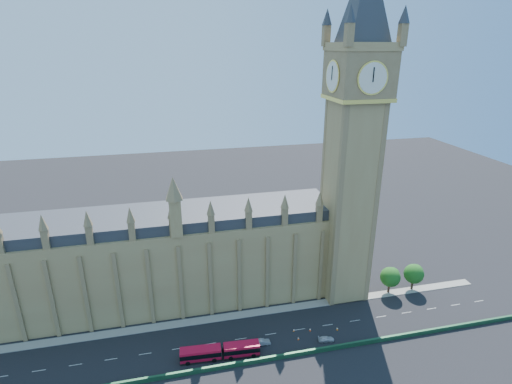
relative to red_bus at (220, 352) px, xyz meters
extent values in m
plane|color=black|center=(2.10, 5.29, -1.72)|extent=(400.00, 400.00, 0.00)
cube|color=#99794A|center=(-22.90, 27.29, 10.78)|extent=(120.00, 20.00, 25.00)
cube|color=#2D3035|center=(-22.90, 27.29, 24.78)|extent=(120.00, 18.00, 3.00)
cube|color=#99794A|center=(40.10, 19.29, 27.28)|extent=(12.00, 12.00, 58.00)
cube|color=olive|center=(40.10, 19.29, 62.28)|extent=(14.00, 14.00, 12.00)
cylinder|color=silver|center=(40.10, 12.14, 62.28)|extent=(7.20, 0.30, 7.20)
cube|color=#99794A|center=(40.10, 19.29, 69.28)|extent=(14.50, 14.50, 2.00)
cube|color=#1E4C2D|center=(2.10, -3.71, -1.12)|extent=(160.00, 0.60, 1.20)
cube|color=gray|center=(2.10, 14.79, -1.64)|extent=(160.00, 3.00, 0.16)
cylinder|color=#382619|center=(54.10, 15.29, 0.28)|extent=(0.70, 0.70, 4.00)
sphere|color=#194C14|center=(54.10, 15.29, 3.78)|extent=(6.00, 6.00, 6.00)
sphere|color=#194C14|center=(54.90, 15.59, 4.38)|extent=(4.38, 4.38, 4.38)
cylinder|color=#382619|center=(62.10, 15.29, 0.28)|extent=(0.70, 0.70, 4.00)
sphere|color=#194C14|center=(62.10, 15.29, 3.78)|extent=(6.00, 6.00, 6.00)
sphere|color=#194C14|center=(62.90, 15.59, 4.38)|extent=(4.38, 4.38, 4.38)
cube|color=red|center=(-4.65, 0.31, -0.09)|extent=(9.95, 3.36, 3.26)
cube|color=red|center=(5.23, -0.34, -0.09)|extent=(8.87, 3.29, 3.26)
cube|color=black|center=(-4.65, 0.31, 0.30)|extent=(10.00, 3.41, 1.24)
cube|color=black|center=(5.23, -0.34, 0.30)|extent=(8.92, 3.34, 1.24)
cylinder|color=black|center=(0.01, 0.00, -0.25)|extent=(1.02, 2.66, 2.61)
cylinder|color=black|center=(-7.87, -0.85, -1.18)|extent=(1.11, 0.40, 1.09)
cylinder|color=black|center=(-7.69, 1.87, -1.18)|extent=(1.11, 0.40, 1.09)
cylinder|color=black|center=(-1.62, -1.26, -1.18)|extent=(1.11, 0.40, 1.09)
cylinder|color=black|center=(-1.44, 1.46, -1.18)|extent=(1.11, 0.40, 1.09)
cylinder|color=black|center=(2.36, -1.52, -1.18)|extent=(1.11, 0.40, 1.09)
cylinder|color=black|center=(2.54, 1.20, -1.18)|extent=(1.11, 0.40, 1.09)
cylinder|color=black|center=(7.92, -1.88, -1.18)|extent=(1.11, 0.40, 1.09)
cylinder|color=black|center=(8.10, 0.83, -1.18)|extent=(1.11, 0.40, 1.09)
imported|color=#393C40|center=(1.33, 2.15, -1.07)|extent=(3.89, 1.73, 1.30)
imported|color=#97989E|center=(10.98, 2.05, -1.02)|extent=(4.27, 1.52, 1.40)
imported|color=silver|center=(27.33, -0.41, -1.12)|extent=(4.30, 2.22, 1.19)
cube|color=black|center=(24.64, 4.09, -1.70)|extent=(0.55, 0.55, 0.05)
cone|color=red|center=(24.64, 4.09, -1.32)|extent=(0.60, 0.60, 0.80)
cylinder|color=white|center=(24.64, 4.09, -1.21)|extent=(0.39, 0.39, 0.14)
cube|color=black|center=(20.54, 1.62, -1.70)|extent=(0.45, 0.45, 0.04)
cone|color=#FF550D|center=(20.54, 1.62, -1.36)|extent=(0.49, 0.49, 0.73)
cylinder|color=white|center=(20.54, 1.62, -1.25)|extent=(0.35, 0.35, 0.12)
cube|color=black|center=(31.80, 2.83, -1.70)|extent=(0.52, 0.52, 0.05)
cone|color=orange|center=(31.80, 2.83, -1.32)|extent=(0.57, 0.57, 0.80)
cylinder|color=white|center=(31.80, 2.83, -1.21)|extent=(0.39, 0.39, 0.14)
cube|color=black|center=(20.38, 4.97, -1.70)|extent=(0.51, 0.51, 0.04)
cone|color=orange|center=(20.38, 4.97, -1.39)|extent=(0.56, 0.56, 0.67)
cylinder|color=white|center=(20.38, 4.97, -1.29)|extent=(0.32, 0.32, 0.11)
camera|label=1|loc=(-8.76, -76.95, 69.80)|focal=28.00mm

